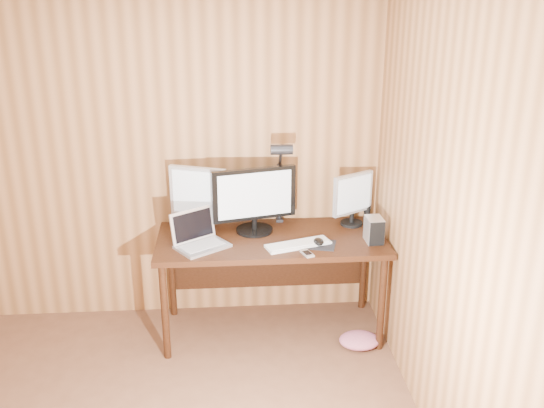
{
  "coord_description": "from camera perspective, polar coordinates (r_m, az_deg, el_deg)",
  "views": [
    {
      "loc": [
        0.64,
        -2.26,
        2.44
      ],
      "look_at": [
        0.93,
        1.58,
        1.02
      ],
      "focal_mm": 40.0,
      "sensor_mm": 36.0,
      "label": 1
    }
  ],
  "objects": [
    {
      "name": "monitor_left",
      "position": [
        4.33,
        -6.95,
        0.7
      ],
      "size": [
        0.41,
        0.2,
        0.47
      ],
      "rotation": [
        0.0,
        0.0,
        -0.35
      ],
      "color": "black",
      "rests_on": "desk"
    },
    {
      "name": "hard_drive",
      "position": [
        4.22,
        9.59,
        -2.42
      ],
      "size": [
        0.12,
        0.16,
        0.17
      ],
      "rotation": [
        0.0,
        0.0,
        0.05
      ],
      "color": "silver",
      "rests_on": "desk"
    },
    {
      "name": "monitor_center",
      "position": [
        4.27,
        -1.69,
        0.47
      ],
      "size": [
        0.6,
        0.26,
        0.47
      ],
      "rotation": [
        0.0,
        0.0,
        0.24
      ],
      "color": "black",
      "rests_on": "desk"
    },
    {
      "name": "desk_lamp",
      "position": [
        4.33,
        0.82,
        3.1
      ],
      "size": [
        0.15,
        0.22,
        0.67
      ],
      "rotation": [
        0.0,
        0.0,
        0.01
      ],
      "color": "black",
      "rests_on": "desk"
    },
    {
      "name": "desk",
      "position": [
        4.37,
        -0.12,
        -4.27
      ],
      "size": [
        1.6,
        0.7,
        0.75
      ],
      "color": "black",
      "rests_on": "floor"
    },
    {
      "name": "keyboard",
      "position": [
        4.13,
        2.48,
        -3.81
      ],
      "size": [
        0.47,
        0.27,
        0.02
      ],
      "rotation": [
        0.0,
        0.0,
        0.31
      ],
      "color": "silver",
      "rests_on": "desk"
    },
    {
      "name": "mouse",
      "position": [
        4.15,
        4.41,
        -3.55
      ],
      "size": [
        0.1,
        0.13,
        0.04
      ],
      "primitive_type": "ellipsoid",
      "rotation": [
        0.0,
        0.0,
        -0.3
      ],
      "color": "black",
      "rests_on": "mousepad"
    },
    {
      "name": "room_shell",
      "position": [
        2.64,
        -18.06,
        -7.73
      ],
      "size": [
        4.0,
        4.0,
        4.0
      ],
      "color": "brown",
      "rests_on": "ground"
    },
    {
      "name": "speaker",
      "position": [
        4.59,
        8.94,
        -0.84
      ],
      "size": [
        0.05,
        0.05,
        0.12
      ],
      "primitive_type": "cylinder",
      "color": "black",
      "rests_on": "desk"
    },
    {
      "name": "phone",
      "position": [
        4.0,
        3.33,
        -4.68
      ],
      "size": [
        0.09,
        0.12,
        0.02
      ],
      "rotation": [
        0.0,
        0.0,
        0.34
      ],
      "color": "silver",
      "rests_on": "desk"
    },
    {
      "name": "monitor_right",
      "position": [
        4.44,
        7.61,
        0.57
      ],
      "size": [
        0.32,
        0.2,
        0.39
      ],
      "rotation": [
        0.0,
        0.0,
        0.52
      ],
      "color": "black",
      "rests_on": "desk"
    },
    {
      "name": "laptop",
      "position": [
        4.14,
        -6.94,
        -3.15
      ],
      "size": [
        0.42,
        0.4,
        0.24
      ],
      "rotation": [
        0.0,
        0.0,
        0.61
      ],
      "color": "silver",
      "rests_on": "desk"
    },
    {
      "name": "fabric_pile",
      "position": [
        4.45,
        8.22,
        -12.58
      ],
      "size": [
        0.31,
        0.27,
        0.09
      ],
      "primitive_type": null,
      "rotation": [
        0.0,
        0.0,
        0.12
      ],
      "color": "#B95972",
      "rests_on": "floor"
    },
    {
      "name": "mousepad",
      "position": [
        4.15,
        4.4,
        -3.82
      ],
      "size": [
        0.26,
        0.24,
        0.0
      ],
      "primitive_type": "cube",
      "rotation": [
        0.0,
        0.0,
        -0.26
      ],
      "color": "black",
      "rests_on": "desk"
    }
  ]
}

